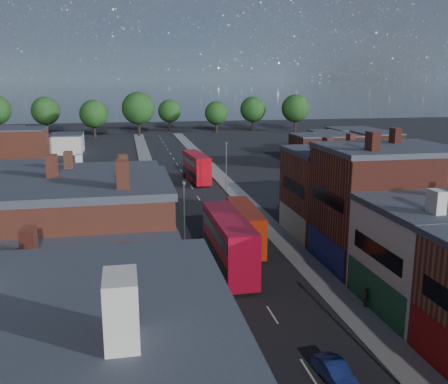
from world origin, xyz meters
name	(u,v)px	position (x,y,z in m)	size (l,w,h in m)	color
pavement_west	(159,210)	(-6.50, 50.00, 0.06)	(3.00, 200.00, 0.12)	gray
pavement_east	(248,205)	(6.50, 50.00, 0.06)	(3.00, 200.00, 0.12)	gray
lamp_post_2	(184,214)	(-5.20, 30.00, 4.70)	(0.25, 0.70, 8.12)	slate
lamp_post_3	(226,163)	(5.20, 60.00, 4.70)	(0.25, 0.70, 8.12)	slate
bus_0	(229,242)	(-1.50, 25.71, 2.93)	(3.32, 12.60, 5.43)	#A40922
bus_1	(245,226)	(1.60, 31.99, 2.47)	(2.97, 10.70, 4.59)	red
bus_2	(196,167)	(1.50, 68.67, 2.74)	(3.73, 11.94, 5.08)	#BA0814
car_1	(336,373)	(1.20, 6.65, 0.65)	(1.39, 3.98, 1.31)	navy
car_2	(208,244)	(-2.45, 32.40, 0.58)	(1.91, 4.15, 1.15)	black
car_3	(239,213)	(3.80, 44.17, 0.56)	(1.58, 3.89, 1.13)	beige
ped_1	(190,303)	(-6.38, 17.13, 1.04)	(0.89, 0.49, 1.84)	#46291C
ped_3	(365,297)	(7.70, 15.73, 0.93)	(0.95, 0.43, 1.63)	#5C574E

